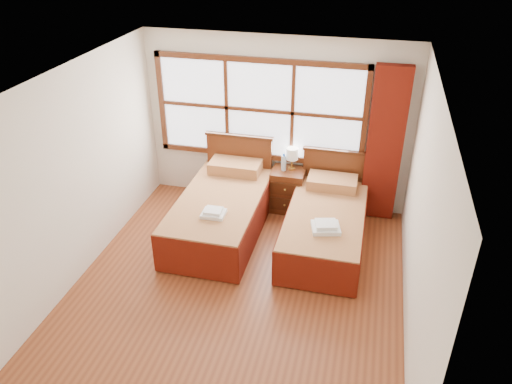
# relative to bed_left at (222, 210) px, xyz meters

# --- Properties ---
(floor) EXTENTS (4.50, 4.50, 0.00)m
(floor) POSITION_rel_bed_left_xyz_m (0.55, -1.20, -0.34)
(floor) COLOR brown
(floor) RESTS_ON ground
(ceiling) EXTENTS (4.50, 4.50, 0.00)m
(ceiling) POSITION_rel_bed_left_xyz_m (0.55, -1.20, 2.26)
(ceiling) COLOR white
(ceiling) RESTS_ON wall_back
(wall_back) EXTENTS (4.00, 0.00, 4.00)m
(wall_back) POSITION_rel_bed_left_xyz_m (0.55, 1.05, 0.96)
(wall_back) COLOR silver
(wall_back) RESTS_ON floor
(wall_left) EXTENTS (0.00, 4.50, 4.50)m
(wall_left) POSITION_rel_bed_left_xyz_m (-1.45, -1.20, 0.96)
(wall_left) COLOR silver
(wall_left) RESTS_ON floor
(wall_right) EXTENTS (0.00, 4.50, 4.50)m
(wall_right) POSITION_rel_bed_left_xyz_m (2.55, -1.20, 0.96)
(wall_right) COLOR silver
(wall_right) RESTS_ON floor
(window) EXTENTS (3.16, 0.06, 1.56)m
(window) POSITION_rel_bed_left_xyz_m (0.30, 1.02, 1.16)
(window) COLOR white
(window) RESTS_ON wall_back
(curtain) EXTENTS (0.50, 0.16, 2.30)m
(curtain) POSITION_rel_bed_left_xyz_m (2.15, 0.91, 0.83)
(curtain) COLOR #66140A
(curtain) RESTS_ON wall_back
(bed_left) EXTENTS (1.13, 2.19, 1.10)m
(bed_left) POSITION_rel_bed_left_xyz_m (0.00, 0.00, 0.00)
(bed_left) COLOR #411E0D
(bed_left) RESTS_ON floor
(bed_right) EXTENTS (1.04, 2.06, 1.01)m
(bed_right) POSITION_rel_bed_left_xyz_m (1.48, 0.00, -0.03)
(bed_right) COLOR #411E0D
(bed_right) RESTS_ON floor
(nightstand) EXTENTS (0.50, 0.49, 0.66)m
(nightstand) POSITION_rel_bed_left_xyz_m (0.80, 0.80, -0.00)
(nightstand) COLOR #572813
(nightstand) RESTS_ON floor
(towels_left) EXTENTS (0.31, 0.27, 0.09)m
(towels_left) POSITION_rel_bed_left_xyz_m (0.06, -0.55, 0.29)
(towels_left) COLOR white
(towels_left) RESTS_ON bed_left
(towels_right) EXTENTS (0.42, 0.38, 0.10)m
(towels_right) POSITION_rel_bed_left_xyz_m (1.52, -0.47, 0.25)
(towels_right) COLOR white
(towels_right) RESTS_ON bed_right
(lamp) EXTENTS (0.18, 0.18, 0.34)m
(lamp) POSITION_rel_bed_left_xyz_m (0.84, 0.86, 0.57)
(lamp) COLOR gold
(lamp) RESTS_ON nightstand
(bottle_near) EXTENTS (0.06, 0.06, 0.24)m
(bottle_near) POSITION_rel_bed_left_xyz_m (0.74, 0.79, 0.44)
(bottle_near) COLOR #ABC7DC
(bottle_near) RESTS_ON nightstand
(bottle_far) EXTENTS (0.07, 0.07, 0.27)m
(bottle_far) POSITION_rel_bed_left_xyz_m (0.73, 0.80, 0.45)
(bottle_far) COLOR #ABC7DC
(bottle_far) RESTS_ON nightstand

